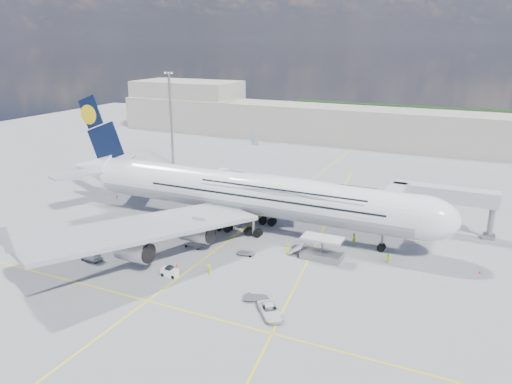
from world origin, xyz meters
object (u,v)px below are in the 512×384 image
at_px(catering_truck_outer, 256,166).
at_px(cone_wing_left_outer, 203,189).
at_px(cargo_loader, 321,251).
at_px(dolly_back, 133,221).
at_px(dolly_nose_far, 255,298).
at_px(jet_bridge, 424,197).
at_px(baggage_tug, 170,272).
at_px(service_van, 270,311).
at_px(cone_wing_right_inner, 177,265).
at_px(cone_wing_right_outer, 76,257).
at_px(crew_loader, 388,258).
at_px(crew_nose, 354,238).
at_px(crew_tug, 209,270).
at_px(cone_tail, 117,196).
at_px(dolly_row_b, 152,232).
at_px(crew_van, 287,249).
at_px(dolly_nose_near, 245,253).
at_px(catering_truck_inner, 232,179).
at_px(cone_nose, 480,272).
at_px(dolly_row_a, 91,254).
at_px(dolly_row_c, 194,246).
at_px(cone_wing_left_inner, 269,196).
at_px(airliner, 247,193).
at_px(light_mast, 171,118).
at_px(crew_wing, 121,232).

bearing_deg(catering_truck_outer, cone_wing_left_outer, -115.09).
relative_size(cargo_loader, dolly_back, 2.81).
relative_size(dolly_back, dolly_nose_far, 0.83).
bearing_deg(jet_bridge, baggage_tug, -132.90).
xyz_separation_m(service_van, cone_wing_right_inner, (-18.84, 6.97, -0.45)).
relative_size(cone_wing_left_outer, cone_wing_right_outer, 0.97).
bearing_deg(crew_loader, crew_nose, 171.80).
bearing_deg(crew_tug, cone_tail, 168.12).
distance_m(dolly_row_b, crew_van, 25.39).
bearing_deg(dolly_nose_near, crew_tug, -108.23).
xyz_separation_m(baggage_tug, crew_nose, (21.50, 23.89, 0.29)).
xyz_separation_m(catering_truck_inner, service_van, (31.25, -48.79, -1.25)).
relative_size(crew_nose, cone_nose, 3.82).
height_order(baggage_tug, cone_wing_left_outer, baggage_tug).
bearing_deg(dolly_row_a, crew_loader, 25.80).
relative_size(dolly_row_a, catering_truck_inner, 0.48).
height_order(jet_bridge, service_van, jet_bridge).
bearing_deg(cone_tail, cone_wing_right_inner, -36.89).
relative_size(dolly_row_c, cone_tail, 5.58).
height_order(baggage_tug, cone_wing_left_inner, baggage_tug).
height_order(airliner, cone_wing_right_inner, airliner).
height_order(dolly_back, crew_nose, crew_nose).
relative_size(cargo_loader, service_van, 1.65).
bearing_deg(dolly_nose_far, cone_wing_left_outer, 110.93).
height_order(cargo_loader, crew_loader, cargo_loader).
relative_size(dolly_nose_near, cone_tail, 5.44).
relative_size(dolly_row_b, cone_nose, 6.02).
xyz_separation_m(dolly_nose_far, baggage_tug, (-14.45, 0.94, 0.33)).
xyz_separation_m(service_van, crew_van, (-5.10, 18.58, 0.18)).
relative_size(cargo_loader, dolly_row_c, 2.82).
bearing_deg(crew_loader, cone_tail, -156.94).
distance_m(cargo_loader, crew_loader, 10.47).
bearing_deg(cone_tail, cargo_loader, -12.82).
height_order(jet_bridge, crew_loader, jet_bridge).
bearing_deg(dolly_nose_far, cone_tail, 131.37).
bearing_deg(dolly_back, cone_nose, -17.79).
relative_size(crew_van, cone_wing_left_outer, 3.51).
distance_m(catering_truck_outer, cone_nose, 68.08).
height_order(light_mast, dolly_back, light_mast).
height_order(dolly_row_b, catering_truck_inner, catering_truck_inner).
height_order(dolly_row_b, crew_tug, crew_tug).
bearing_deg(cargo_loader, cone_wing_right_inner, -147.37).
distance_m(dolly_back, service_van, 40.36).
bearing_deg(cone_wing_right_inner, crew_tug, -3.93).
xyz_separation_m(dolly_nose_far, crew_nose, (7.04, 24.83, 0.62)).
bearing_deg(service_van, dolly_back, 113.00).
distance_m(dolly_row_a, catering_truck_inner, 45.65).
xyz_separation_m(dolly_row_b, catering_truck_inner, (-0.87, 32.48, 1.64)).
xyz_separation_m(cargo_loader, crew_wing, (-34.64, -6.63, -0.27)).
distance_m(dolly_nose_far, crew_wing, 32.40).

